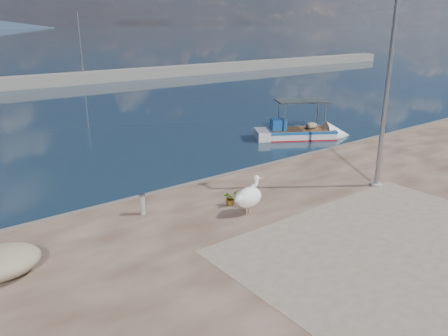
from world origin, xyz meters
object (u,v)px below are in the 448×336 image
lamp_post (385,99)px  pelican (249,197)px  boat_right (299,134)px  bollard_near (142,203)px

lamp_post → pelican: bearing=170.0°
boat_right → bollard_near: boat_right is taller
pelican → bollard_near: bearing=141.2°
pelican → lamp_post: 6.20m
boat_right → bollard_near: bearing=-127.5°
boat_right → lamp_post: size_ratio=0.78×
lamp_post → bollard_near: lamp_post is taller
boat_right → pelican: boat_right is taller
lamp_post → bollard_near: (-8.25, 2.98, -2.92)m
boat_right → lamp_post: (-4.48, -8.14, 3.60)m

